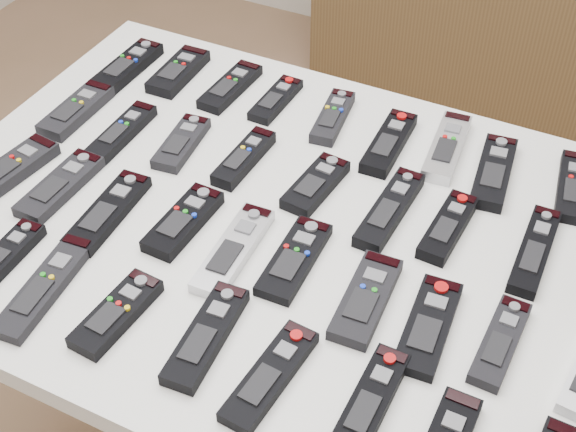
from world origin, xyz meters
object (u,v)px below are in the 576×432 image
at_px(remote_32, 117,313).
at_px(remote_3, 276,100).
at_px(remote_25, 366,299).
at_px(remote_26, 428,326).
at_px(remote_34, 270,376).
at_px(remote_2, 230,87).
at_px(remote_30, 5,256).
at_px(table, 288,249).
at_px(remote_22, 183,221).
at_px(remote_21, 108,212).
at_px(remote_14, 316,185).
at_px(remote_12, 181,143).
at_px(remote_31, 45,287).
at_px(remote_6, 447,147).
at_px(remote_23, 233,250).
at_px(remote_16, 448,227).
at_px(remote_7, 494,172).
at_px(remote_20, 60,186).
at_px(remote_8, 573,187).
at_px(remote_15, 390,209).
at_px(remote_33, 206,336).
at_px(remote_13, 244,158).
at_px(remote_35, 370,403).
at_px(remote_11, 122,132).
at_px(remote_19, 14,168).
at_px(remote_4, 333,117).
at_px(remote_10, 76,110).
at_px(sideboard, 516,13).
at_px(remote_27, 500,342).
at_px(remote_24, 294,259).
at_px(remote_0, 127,67).
at_px(remote_1, 178,71).
at_px(remote_17, 535,251).

bearing_deg(remote_32, remote_3, 97.91).
distance_m(remote_25, remote_26, 0.10).
relative_size(remote_3, remote_34, 0.81).
xyz_separation_m(remote_2, remote_30, (-0.09, -0.57, 0.00)).
height_order(table, remote_22, remote_22).
bearing_deg(remote_21, remote_14, 34.25).
relative_size(remote_12, remote_32, 0.96).
bearing_deg(remote_12, remote_21, -99.82).
bearing_deg(remote_31, remote_6, 47.99).
distance_m(remote_23, remote_26, 0.33).
xyz_separation_m(remote_3, remote_16, (0.42, -0.20, 0.00)).
height_order(remote_7, remote_20, remote_7).
height_order(remote_3, remote_21, remote_21).
height_order(remote_8, remote_15, remote_15).
height_order(remote_14, remote_33, same).
bearing_deg(remote_13, remote_12, -173.33).
bearing_deg(remote_3, remote_30, -106.91).
distance_m(remote_15, remote_32, 0.48).
bearing_deg(remote_35, remote_11, 152.00).
distance_m(remote_15, remote_19, 0.67).
bearing_deg(remote_12, remote_16, -6.56).
bearing_deg(remote_4, remote_16, -41.06).
bearing_deg(remote_19, remote_16, 21.78).
height_order(remote_10, remote_13, same).
height_order(sideboard, remote_14, remote_14).
bearing_deg(remote_11, remote_27, -13.20).
relative_size(remote_14, remote_24, 0.85).
height_order(remote_19, remote_20, remote_19).
relative_size(remote_20, remote_33, 0.96).
distance_m(remote_11, remote_20, 0.18).
xyz_separation_m(remote_0, remote_22, (0.35, -0.35, 0.00)).
height_order(remote_1, remote_13, same).
distance_m(remote_7, remote_30, 0.84).
bearing_deg(remote_34, remote_32, -174.50).
bearing_deg(remote_12, sideboard, 72.61).
distance_m(remote_10, remote_15, 0.65).
bearing_deg(remote_6, remote_12, -160.71).
distance_m(remote_3, remote_24, 0.44).
height_order(remote_22, remote_30, remote_22).
distance_m(remote_21, remote_27, 0.66).
relative_size(remote_20, remote_23, 0.89).
bearing_deg(remote_14, remote_17, 6.77).
relative_size(remote_8, remote_24, 1.01).
height_order(remote_19, remote_27, remote_19).
height_order(remote_22, remote_23, remote_22).
bearing_deg(remote_35, remote_21, 164.36).
distance_m(remote_1, remote_13, 0.32).
xyz_separation_m(remote_21, remote_35, (0.53, -0.15, 0.00)).
bearing_deg(remote_1, remote_20, -90.83).
bearing_deg(remote_32, remote_30, 179.59).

